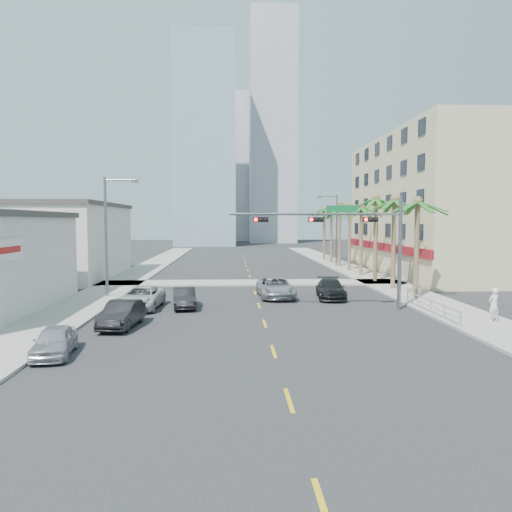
{
  "coord_description": "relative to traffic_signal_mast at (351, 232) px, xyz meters",
  "views": [
    {
      "loc": [
        -1.81,
        -23.59,
        5.76
      ],
      "look_at": [
        -0.27,
        8.51,
        3.5
      ],
      "focal_mm": 35.0,
      "sensor_mm": 36.0,
      "label": 1
    }
  ],
  "objects": [
    {
      "name": "car_lane_center",
      "position": [
        -4.33,
        5.57,
        -4.3
      ],
      "size": [
        2.79,
        5.59,
        1.52
      ],
      "primitive_type": "imported",
      "rotation": [
        0.0,
        0.0,
        0.05
      ],
      "color": "silver",
      "rests_on": "ground"
    },
    {
      "name": "ground",
      "position": [
        -5.78,
        -7.95,
        -5.06
      ],
      "size": [
        260.0,
        260.0,
        0.0
      ],
      "primitive_type": "plane",
      "color": "#262628",
      "rests_on": "ground"
    },
    {
      "name": "tower_far_left",
      "position": [
        -13.78,
        87.05,
        18.94
      ],
      "size": [
        14.0,
        14.0,
        48.0
      ],
      "primitive_type": "cube",
      "color": "#99B2C6",
      "rests_on": "ground"
    },
    {
      "name": "palm_tree_4",
      "position": [
        5.82,
        24.85,
        2.37
      ],
      "size": [
        4.8,
        4.8,
        8.16
      ],
      "color": "brown",
      "rests_on": "ground"
    },
    {
      "name": "palm_tree_2",
      "position": [
        5.82,
        14.45,
        2.72
      ],
      "size": [
        4.8,
        4.8,
        8.52
      ],
      "color": "brown",
      "rests_on": "ground"
    },
    {
      "name": "building_right",
      "position": [
        16.21,
        22.05,
        2.43
      ],
      "size": [
        15.25,
        28.0,
        15.0
      ],
      "color": "beige",
      "rests_on": "ground"
    },
    {
      "name": "sidewalk_right",
      "position": [
        6.22,
        12.05,
        -4.99
      ],
      "size": [
        4.0,
        120.0,
        0.15
      ],
      "primitive_type": "cube",
      "color": "gray",
      "rests_on": "ground"
    },
    {
      "name": "palm_tree_3",
      "position": [
        5.82,
        19.65,
        2.02
      ],
      "size": [
        4.8,
        4.8,
        7.8
      ],
      "color": "brown",
      "rests_on": "ground"
    },
    {
      "name": "guardrail",
      "position": [
        4.52,
        -1.95,
        -4.39
      ],
      "size": [
        0.08,
        8.08,
        1.0
      ],
      "color": "silver",
      "rests_on": "ground"
    },
    {
      "name": "streetlight_left",
      "position": [
        -16.78,
        6.05,
        -0.0
      ],
      "size": [
        2.55,
        0.25,
        9.0
      ],
      "color": "slate",
      "rests_on": "ground"
    },
    {
      "name": "sidewalk_left",
      "position": [
        -17.78,
        12.05,
        -4.99
      ],
      "size": [
        4.0,
        120.0,
        0.15
      ],
      "primitive_type": "cube",
      "color": "gray",
      "rests_on": "ground"
    },
    {
      "name": "car_lane_left",
      "position": [
        -10.78,
        1.46,
        -4.39
      ],
      "size": [
        1.93,
        4.21,
        1.34
      ],
      "primitive_type": "imported",
      "rotation": [
        0.0,
        0.0,
        0.13
      ],
      "color": "black",
      "rests_on": "ground"
    },
    {
      "name": "car_parked_far",
      "position": [
        -13.58,
        1.23,
        -4.33
      ],
      "size": [
        2.69,
        5.39,
        1.47
      ],
      "primitive_type": "imported",
      "rotation": [
        0.0,
        0.0,
        -0.05
      ],
      "color": "silver",
      "rests_on": "ground"
    },
    {
      "name": "car_parked_near",
      "position": [
        -15.18,
        -10.23,
        -4.42
      ],
      "size": [
        1.96,
        3.91,
        1.28
      ],
      "primitive_type": "imported",
      "rotation": [
        0.0,
        0.0,
        0.13
      ],
      "color": "silver",
      "rests_on": "ground"
    },
    {
      "name": "traffic_signal_mast",
      "position": [
        0.0,
        0.0,
        0.0
      ],
      "size": [
        11.12,
        0.54,
        7.2
      ],
      "color": "slate",
      "rests_on": "ground"
    },
    {
      "name": "palm_tree_7",
      "position": [
        5.82,
        40.45,
        2.37
      ],
      "size": [
        4.8,
        4.8,
        8.16
      ],
      "color": "brown",
      "rests_on": "ground"
    },
    {
      "name": "streetlight_right",
      "position": [
        5.21,
        30.05,
        -0.0
      ],
      "size": [
        2.55,
        0.25,
        9.0
      ],
      "color": "slate",
      "rests_on": "ground"
    },
    {
      "name": "sidewalk_cross",
      "position": [
        -5.78,
        14.05,
        -4.99
      ],
      "size": [
        80.0,
        4.0,
        0.15
      ],
      "primitive_type": "cube",
      "color": "gray",
      "rests_on": "ground"
    },
    {
      "name": "palm_tree_6",
      "position": [
        5.82,
        35.25,
        2.02
      ],
      "size": [
        4.8,
        4.8,
        7.8
      ],
      "color": "brown",
      "rests_on": "ground"
    },
    {
      "name": "tower_far_center",
      "position": [
        -8.78,
        117.05,
        15.94
      ],
      "size": [
        16.0,
        16.0,
        42.0
      ],
      "primitive_type": "cube",
      "color": "#ADADB2",
      "rests_on": "ground"
    },
    {
      "name": "building_left_far",
      "position": [
        -25.28,
        20.05,
        -1.46
      ],
      "size": [
        11.0,
        18.0,
        7.2
      ],
      "primitive_type": "cube",
      "color": "beige",
      "rests_on": "ground"
    },
    {
      "name": "palm_tree_0",
      "position": [
        5.82,
        4.05,
        2.02
      ],
      "size": [
        4.8,
        4.8,
        7.8
      ],
      "color": "brown",
      "rests_on": "ground"
    },
    {
      "name": "tower_far_right",
      "position": [
        3.22,
        102.05,
        24.94
      ],
      "size": [
        12.0,
        12.0,
        60.0
      ],
      "primitive_type": "cube",
      "color": "#ADADB2",
      "rests_on": "ground"
    },
    {
      "name": "palm_tree_5",
      "position": [
        5.82,
        30.05,
        2.72
      ],
      "size": [
        4.8,
        4.8,
        8.52
      ],
      "color": "brown",
      "rests_on": "ground"
    },
    {
      "name": "car_parked_mid",
      "position": [
        -13.58,
        -4.52,
        -4.34
      ],
      "size": [
        1.9,
        4.49,
        1.44
      ],
      "primitive_type": "imported",
      "rotation": [
        0.0,
        0.0,
        -0.09
      ],
      "color": "black",
      "rests_on": "ground"
    },
    {
      "name": "pedestrian",
      "position": [
        6.98,
        -4.7,
        -3.97
      ],
      "size": [
        0.8,
        0.66,
        1.89
      ],
      "primitive_type": "imported",
      "rotation": [
        0.0,
        0.0,
        3.48
      ],
      "color": "white",
      "rests_on": "sidewalk_right"
    },
    {
      "name": "car_lane_right",
      "position": [
        -0.28,
        4.92,
        -4.35
      ],
      "size": [
        2.49,
        5.09,
        1.43
      ],
      "primitive_type": "imported",
      "rotation": [
        0.0,
        0.0,
        -0.1
      ],
      "color": "black",
      "rests_on": "ground"
    },
    {
      "name": "palm_tree_1",
      "position": [
        5.82,
        9.25,
        2.37
      ],
      "size": [
        4.8,
        4.8,
        8.16
      ],
      "color": "brown",
      "rests_on": "ground"
    }
  ]
}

